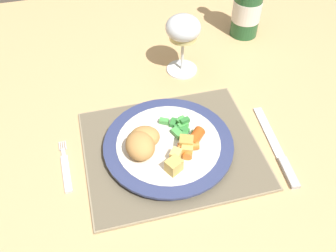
# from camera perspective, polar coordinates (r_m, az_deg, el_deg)

# --- Properties ---
(ground_plane) EXTENTS (6.00, 6.00, 0.00)m
(ground_plane) POSITION_cam_1_polar(r_m,az_deg,el_deg) (1.48, -1.01, -16.45)
(ground_plane) COLOR #4C4238
(dining_table) EXTENTS (1.28, 1.02, 0.74)m
(dining_table) POSITION_cam_1_polar(r_m,az_deg,el_deg) (0.94, -1.52, 1.82)
(dining_table) COLOR tan
(dining_table) RESTS_ON ground
(placemat) EXTENTS (0.35, 0.29, 0.01)m
(placemat) POSITION_cam_1_polar(r_m,az_deg,el_deg) (0.75, 0.57, -3.53)
(placemat) COLOR gray
(placemat) RESTS_ON dining_table
(dinner_plate) EXTENTS (0.26, 0.26, 0.02)m
(dinner_plate) POSITION_cam_1_polar(r_m,az_deg,el_deg) (0.74, 0.07, -2.96)
(dinner_plate) COLOR white
(dinner_plate) RESTS_ON placemat
(breaded_croquettes) EXTENTS (0.08, 0.09, 0.04)m
(breaded_croquettes) POSITION_cam_1_polar(r_m,az_deg,el_deg) (0.71, -3.97, -2.47)
(breaded_croquettes) COLOR tan
(breaded_croquettes) RESTS_ON dinner_plate
(green_beans_pile) EXTENTS (0.08, 0.07, 0.02)m
(green_beans_pile) POSITION_cam_1_polar(r_m,az_deg,el_deg) (0.75, 2.07, -0.20)
(green_beans_pile) COLOR #4CA84C
(green_beans_pile) RESTS_ON dinner_plate
(glazed_carrots) EXTENTS (0.06, 0.07, 0.02)m
(glazed_carrots) POSITION_cam_1_polar(r_m,az_deg,el_deg) (0.72, 3.62, -2.60)
(glazed_carrots) COLOR #CC5119
(glazed_carrots) RESTS_ON dinner_plate
(fork) EXTENTS (0.02, 0.13, 0.01)m
(fork) POSITION_cam_1_polar(r_m,az_deg,el_deg) (0.75, -15.29, -6.39)
(fork) COLOR silver
(fork) RESTS_ON dining_table
(table_knife) EXTENTS (0.03, 0.22, 0.01)m
(table_knife) POSITION_cam_1_polar(r_m,az_deg,el_deg) (0.78, 16.46, -3.77)
(table_knife) COLOR silver
(table_knife) RESTS_ON dining_table
(wine_glass) EXTENTS (0.08, 0.08, 0.15)m
(wine_glass) POSITION_cam_1_polar(r_m,az_deg,el_deg) (0.87, 2.32, 14.25)
(wine_glass) COLOR silver
(wine_glass) RESTS_ON dining_table
(bottle) EXTENTS (0.08, 0.08, 0.25)m
(bottle) POSITION_cam_1_polar(r_m,az_deg,el_deg) (1.04, 12.14, 18.02)
(bottle) COLOR #23562D
(bottle) RESTS_ON dining_table
(roast_potatoes) EXTENTS (0.07, 0.08, 0.03)m
(roast_potatoes) POSITION_cam_1_polar(r_m,az_deg,el_deg) (0.70, 1.91, -4.27)
(roast_potatoes) COLOR #E5BC66
(roast_potatoes) RESTS_ON dinner_plate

